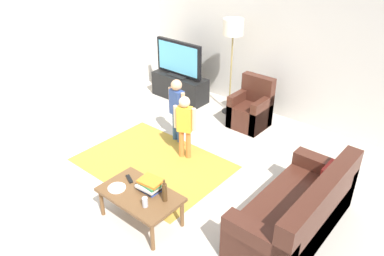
% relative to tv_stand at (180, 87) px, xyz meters
% --- Properties ---
extents(ground, '(7.80, 7.80, 0.00)m').
position_rel_tv_stand_xyz_m(ground, '(1.76, -2.30, -0.24)').
color(ground, beige).
extents(wall_back, '(6.00, 0.12, 2.70)m').
position_rel_tv_stand_xyz_m(wall_back, '(1.76, 0.70, 1.11)').
color(wall_back, silver).
rests_on(wall_back, ground).
extents(wall_left, '(0.12, 6.00, 2.70)m').
position_rel_tv_stand_xyz_m(wall_left, '(-1.24, -2.30, 1.11)').
color(wall_left, silver).
rests_on(wall_left, ground).
extents(area_rug, '(2.20, 1.60, 0.01)m').
position_rel_tv_stand_xyz_m(area_rug, '(1.28, -2.04, -0.24)').
color(area_rug, '#B28C33').
rests_on(area_rug, ground).
extents(tv_stand, '(1.20, 0.44, 0.50)m').
position_rel_tv_stand_xyz_m(tv_stand, '(0.00, 0.00, 0.00)').
color(tv_stand, black).
rests_on(tv_stand, ground).
extents(tv, '(1.10, 0.28, 0.71)m').
position_rel_tv_stand_xyz_m(tv, '(-0.00, -0.02, 0.60)').
color(tv, black).
rests_on(tv, tv_stand).
extents(couch, '(0.80, 1.80, 0.86)m').
position_rel_tv_stand_xyz_m(couch, '(3.63, -1.96, 0.05)').
color(couch, '#472319').
rests_on(couch, ground).
extents(armchair, '(0.60, 0.60, 0.90)m').
position_rel_tv_stand_xyz_m(armchair, '(1.75, -0.04, 0.05)').
color(armchair, '#472319').
rests_on(armchair, ground).
extents(floor_lamp, '(0.36, 0.36, 1.78)m').
position_rel_tv_stand_xyz_m(floor_lamp, '(1.14, 0.15, 1.30)').
color(floor_lamp, '#262626').
rests_on(floor_lamp, ground).
extents(child_near_tv, '(0.37, 0.18, 1.10)m').
position_rel_tv_stand_xyz_m(child_near_tv, '(1.10, -1.29, 0.42)').
color(child_near_tv, '#33598C').
rests_on(child_near_tv, ground).
extents(child_center, '(0.33, 0.20, 1.04)m').
position_rel_tv_stand_xyz_m(child_center, '(1.53, -1.59, 0.38)').
color(child_center, orange).
rests_on(child_center, ground).
extents(coffee_table, '(1.00, 0.60, 0.42)m').
position_rel_tv_stand_xyz_m(coffee_table, '(2.05, -3.01, 0.13)').
color(coffee_table, brown).
rests_on(coffee_table, ground).
extents(book_stack, '(0.30, 0.26, 0.15)m').
position_rel_tv_stand_xyz_m(book_stack, '(2.11, -2.89, 0.25)').
color(book_stack, '#334CA5').
rests_on(book_stack, coffee_table).
extents(bottle, '(0.06, 0.06, 0.29)m').
position_rel_tv_stand_xyz_m(bottle, '(2.37, -2.91, 0.30)').
color(bottle, '#4C3319').
rests_on(bottle, coffee_table).
extents(tv_remote, '(0.17, 0.11, 0.02)m').
position_rel_tv_stand_xyz_m(tv_remote, '(1.75, -2.91, 0.19)').
color(tv_remote, black).
rests_on(tv_remote, coffee_table).
extents(soda_can, '(0.07, 0.07, 0.12)m').
position_rel_tv_stand_xyz_m(soda_can, '(2.27, -3.13, 0.24)').
color(soda_can, silver).
rests_on(soda_can, coffee_table).
extents(plate, '(0.22, 0.22, 0.02)m').
position_rel_tv_stand_xyz_m(plate, '(1.77, -3.13, 0.18)').
color(plate, white).
rests_on(plate, coffee_table).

